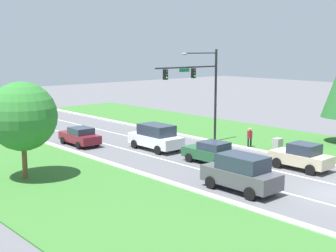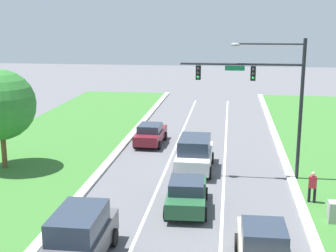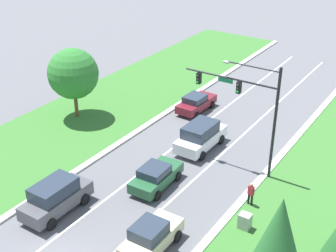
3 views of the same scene
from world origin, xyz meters
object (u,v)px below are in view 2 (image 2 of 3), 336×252
(pedestrian, at_px, (312,186))
(oak_near_left_tree, at_px, (0,105))
(white_suv, at_px, (195,153))
(traffic_signal_mast, at_px, (267,88))
(utility_cabinet, at_px, (336,213))
(champagne_sedan, at_px, (263,247))
(burgundy_sedan, at_px, (151,134))
(forest_sedan, at_px, (187,194))
(graphite_suv, at_px, (80,236))

(pedestrian, xyz_separation_m, oak_near_left_tree, (-18.00, 3.38, 3.08))
(white_suv, height_order, oak_near_left_tree, oak_near_left_tree)
(traffic_signal_mast, bearing_deg, utility_cabinet, -64.14)
(champagne_sedan, height_order, burgundy_sedan, champagne_sedan)
(white_suv, bearing_deg, pedestrian, -35.84)
(champagne_sedan, height_order, pedestrian, champagne_sedan)
(champagne_sedan, bearing_deg, utility_cabinet, 50.54)
(pedestrian, bearing_deg, white_suv, -20.61)
(forest_sedan, xyz_separation_m, champagne_sedan, (3.31, -5.23, 0.10))
(traffic_signal_mast, height_order, white_suv, traffic_signal_mast)
(forest_sedan, xyz_separation_m, oak_near_left_tree, (-11.83, 4.91, 3.21))
(white_suv, bearing_deg, traffic_signal_mast, -12.60)
(champagne_sedan, bearing_deg, white_suv, 105.67)
(white_suv, relative_size, oak_near_left_tree, 0.79)
(forest_sedan, height_order, utility_cabinet, forest_sedan)
(forest_sedan, xyz_separation_m, utility_cabinet, (6.87, -0.74, -0.28))
(champagne_sedan, relative_size, oak_near_left_tree, 0.67)
(white_suv, bearing_deg, burgundy_sedan, 123.69)
(pedestrian, bearing_deg, graphite_suv, 52.02)
(graphite_suv, distance_m, utility_cabinet, 11.52)
(burgundy_sedan, bearing_deg, graphite_suv, -87.60)
(forest_sedan, distance_m, utility_cabinet, 6.91)
(white_suv, distance_m, oak_near_left_tree, 12.16)
(burgundy_sedan, distance_m, utility_cabinet, 16.41)
(traffic_signal_mast, xyz_separation_m, oak_near_left_tree, (-15.83, -0.26, -1.32))
(graphite_suv, bearing_deg, oak_near_left_tree, 127.75)
(champagne_sedan, height_order, utility_cabinet, champagne_sedan)
(white_suv, bearing_deg, champagne_sedan, -72.96)
(oak_near_left_tree, bearing_deg, traffic_signal_mast, 0.94)
(traffic_signal_mast, distance_m, oak_near_left_tree, 15.89)
(traffic_signal_mast, bearing_deg, graphite_suv, -124.89)
(traffic_signal_mast, height_order, oak_near_left_tree, traffic_signal_mast)
(champagne_sedan, bearing_deg, traffic_signal_mast, 85.16)
(white_suv, bearing_deg, graphite_suv, -106.00)
(forest_sedan, xyz_separation_m, burgundy_sedan, (-3.79, 11.73, -0.02))
(oak_near_left_tree, bearing_deg, forest_sedan, -22.53)
(champagne_sedan, relative_size, utility_cabinet, 3.98)
(graphite_suv, height_order, champagne_sedan, graphite_suv)
(traffic_signal_mast, relative_size, graphite_suv, 1.72)
(traffic_signal_mast, bearing_deg, white_suv, 167.05)
(burgundy_sedan, bearing_deg, oak_near_left_tree, -138.11)
(pedestrian, bearing_deg, utility_cabinet, 122.57)
(pedestrian, relative_size, oak_near_left_tree, 0.27)
(forest_sedan, distance_m, champagne_sedan, 6.19)
(traffic_signal_mast, distance_m, pedestrian, 6.11)
(champagne_sedan, xyz_separation_m, oak_near_left_tree, (-15.14, 10.14, 3.11))
(traffic_signal_mast, bearing_deg, forest_sedan, -127.74)
(traffic_signal_mast, bearing_deg, burgundy_sedan, 139.90)
(graphite_suv, relative_size, pedestrian, 2.78)
(forest_sedan, relative_size, white_suv, 0.89)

